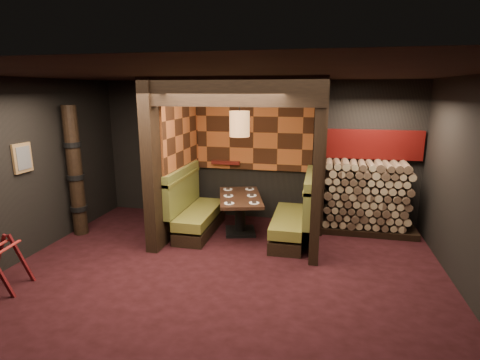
% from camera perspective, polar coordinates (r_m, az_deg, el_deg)
% --- Properties ---
extents(floor, '(6.50, 5.50, 0.02)m').
position_cam_1_polar(floor, '(5.64, -2.91, -14.62)').
color(floor, black).
rests_on(floor, ground).
extents(ceiling, '(6.50, 5.50, 0.02)m').
position_cam_1_polar(ceiling, '(4.98, -3.32, 15.94)').
color(ceiling, black).
rests_on(ceiling, ground).
extents(wall_back, '(6.50, 0.02, 2.85)m').
position_cam_1_polar(wall_back, '(7.77, 2.30, 4.42)').
color(wall_back, black).
rests_on(wall_back, ground).
extents(wall_front, '(6.50, 0.02, 2.85)m').
position_cam_1_polar(wall_front, '(2.72, -19.15, -13.91)').
color(wall_front, black).
rests_on(wall_front, ground).
extents(wall_left, '(0.02, 5.50, 2.85)m').
position_cam_1_polar(wall_left, '(6.75, -30.87, 1.14)').
color(wall_left, black).
rests_on(wall_left, ground).
extents(partition_left, '(0.20, 2.20, 2.85)m').
position_cam_1_polar(partition_left, '(7.09, -10.13, 3.35)').
color(partition_left, black).
rests_on(partition_left, floor).
extents(partition_right, '(0.15, 2.10, 2.85)m').
position_cam_1_polar(partition_right, '(6.61, 11.85, 2.55)').
color(partition_right, black).
rests_on(partition_right, floor).
extents(header_beam, '(2.85, 0.18, 0.44)m').
position_cam_1_polar(header_beam, '(5.66, -1.59, 13.33)').
color(header_beam, black).
rests_on(header_beam, partition_left).
extents(tapa_back_panel, '(2.40, 0.06, 1.55)m').
position_cam_1_polar(tapa_back_panel, '(7.67, 2.08, 7.29)').
color(tapa_back_panel, '#AB5425').
rests_on(tapa_back_panel, wall_back).
extents(tapa_side_panel, '(0.04, 1.85, 1.45)m').
position_cam_1_polar(tapa_side_panel, '(7.14, -8.84, 6.92)').
color(tapa_side_panel, '#AB5425').
rests_on(tapa_side_panel, partition_left).
extents(lacquer_shelf, '(0.60, 0.12, 0.07)m').
position_cam_1_polar(lacquer_shelf, '(7.83, -2.19, 2.67)').
color(lacquer_shelf, '#551511').
rests_on(lacquer_shelf, wall_back).
extents(booth_bench_left, '(0.68, 1.60, 1.14)m').
position_cam_1_polar(booth_bench_left, '(7.20, -6.92, -4.80)').
color(booth_bench_left, black).
rests_on(booth_bench_left, floor).
extents(booth_bench_right, '(0.68, 1.60, 1.14)m').
position_cam_1_polar(booth_bench_right, '(6.84, 8.33, -5.85)').
color(booth_bench_right, black).
rests_on(booth_bench_right, floor).
extents(dining_table, '(1.09, 1.53, 0.73)m').
position_cam_1_polar(dining_table, '(7.04, 0.03, -4.29)').
color(dining_table, black).
rests_on(dining_table, floor).
extents(place_settings, '(0.85, 1.21, 0.03)m').
position_cam_1_polar(place_settings, '(6.97, 0.03, -2.37)').
color(place_settings, white).
rests_on(place_settings, dining_table).
extents(pendant_lamp, '(0.36, 0.36, 1.00)m').
position_cam_1_polar(pendant_lamp, '(6.68, -0.06, 8.56)').
color(pendant_lamp, '#A8703F').
rests_on(pendant_lamp, ceiling).
extents(framed_picture, '(0.05, 0.36, 0.46)m').
position_cam_1_polar(framed_picture, '(6.76, -30.23, 2.92)').
color(framed_picture, olive).
rests_on(framed_picture, wall_left).
extents(totem_column, '(0.31, 0.31, 2.40)m').
position_cam_1_polar(totem_column, '(7.49, -23.81, 1.08)').
color(totem_column, black).
rests_on(totem_column, floor).
extents(firewood_stack, '(1.73, 0.70, 1.36)m').
position_cam_1_polar(firewood_stack, '(7.47, 19.22, -2.54)').
color(firewood_stack, black).
rests_on(firewood_stack, floor).
extents(mosaic_header, '(1.83, 0.10, 0.56)m').
position_cam_1_polar(mosaic_header, '(7.60, 19.49, 5.12)').
color(mosaic_header, maroon).
rests_on(mosaic_header, wall_back).
extents(bay_front_post, '(0.08, 0.08, 2.85)m').
position_cam_1_polar(bay_front_post, '(6.86, 12.63, 2.91)').
color(bay_front_post, black).
rests_on(bay_front_post, floor).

